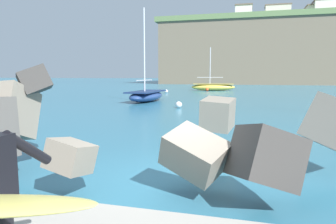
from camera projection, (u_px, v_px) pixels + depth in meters
ground_plane at (173, 183)px, 6.22m from camera, size 400.00×400.00×0.00m
boat_near_left at (213, 87)px, 43.01m from camera, size 6.33×2.64×6.06m
boat_near_centre at (147, 95)px, 25.32m from camera, size 2.28×5.59×7.54m
mooring_buoy_inner at (166, 91)px, 37.20m from camera, size 0.44×0.44×0.44m
mooring_buoy_middle at (179, 105)px, 20.32m from camera, size 0.44×0.44×0.44m
mooring_buoy_outer at (207, 89)px, 41.84m from camera, size 0.44×0.44×0.44m
headland_bluff at (329, 53)px, 80.15m from camera, size 85.44×37.40×16.05m
station_building_west at (318, 14)px, 80.42m from camera, size 6.45×7.09×4.28m
station_building_central at (277, 15)px, 83.56m from camera, size 6.88×4.53×5.25m
station_building_east at (328, 11)px, 77.44m from camera, size 7.43×4.94×5.09m
station_building_annex at (244, 15)px, 81.48m from camera, size 4.50×7.67×4.42m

